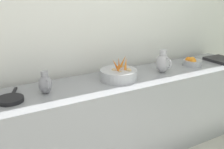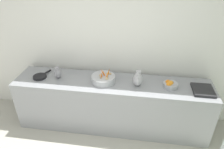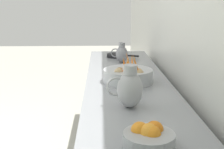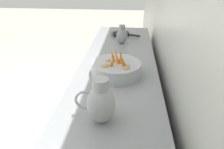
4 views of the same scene
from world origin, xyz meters
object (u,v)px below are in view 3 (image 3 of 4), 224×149
object	(u,v)px
vegetable_colander	(128,75)
metal_pitcher_short	(122,54)
orange_bowl	(149,137)
skillet_on_counter	(117,55)
metal_pitcher_tall	(129,88)

from	to	relation	value
vegetable_colander	metal_pitcher_short	distance (m)	0.75
vegetable_colander	orange_bowl	size ratio (longest dim) A/B	1.68
orange_bowl	skillet_on_counter	world-z (taller)	orange_bowl
orange_bowl	metal_pitcher_short	distance (m)	1.77
metal_pitcher_tall	orange_bowl	bearing A→B (deg)	94.48
metal_pitcher_tall	skillet_on_counter	xyz separation A→B (m)	(-0.01, -1.58, -0.10)
vegetable_colander	metal_pitcher_short	size ratio (longest dim) A/B	1.86
orange_bowl	metal_pitcher_tall	distance (m)	0.49
orange_bowl	metal_pitcher_tall	xyz separation A→B (m)	(0.04, -0.49, 0.07)
metal_pitcher_short	metal_pitcher_tall	bearing A→B (deg)	88.18
vegetable_colander	orange_bowl	xyz separation A→B (m)	(0.00, 1.02, -0.01)
vegetable_colander	orange_bowl	world-z (taller)	vegetable_colander
metal_pitcher_tall	skillet_on_counter	world-z (taller)	metal_pitcher_tall
metal_pitcher_tall	metal_pitcher_short	xyz separation A→B (m)	(-0.04, -1.28, -0.02)
vegetable_colander	skillet_on_counter	world-z (taller)	vegetable_colander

